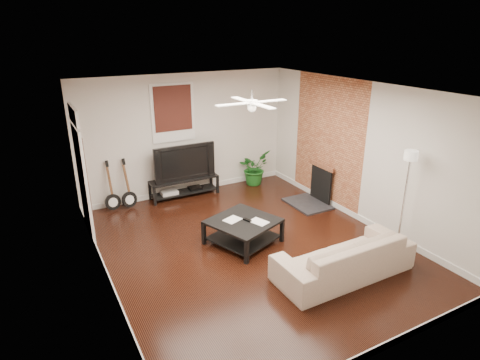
# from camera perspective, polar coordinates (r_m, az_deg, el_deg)

# --- Properties ---
(room) EXTENTS (5.01, 6.01, 2.81)m
(room) POSITION_cam_1_polar(r_m,az_deg,el_deg) (6.88, 1.58, 0.92)
(room) COLOR black
(room) RESTS_ON ground
(brick_accent) EXTENTS (0.02, 2.20, 2.80)m
(brick_accent) POSITION_cam_1_polar(r_m,az_deg,el_deg) (9.06, 12.18, 5.29)
(brick_accent) COLOR #A05333
(brick_accent) RESTS_ON floor
(fireplace) EXTENTS (0.80, 1.10, 0.92)m
(fireplace) POSITION_cam_1_polar(r_m,az_deg,el_deg) (9.17, 10.37, -0.59)
(fireplace) COLOR black
(fireplace) RESTS_ON floor
(window_back) EXTENTS (1.00, 0.06, 1.30)m
(window_back) POSITION_cam_1_polar(r_m,az_deg,el_deg) (9.24, -9.38, 9.28)
(window_back) COLOR #38170F
(window_back) RESTS_ON wall_back
(door_left) EXTENTS (0.08, 1.00, 2.50)m
(door_left) POSITION_cam_1_polar(r_m,az_deg,el_deg) (7.94, -21.24, 1.05)
(door_left) COLOR white
(door_left) RESTS_ON wall_left
(tv_stand) EXTENTS (1.60, 0.43, 0.45)m
(tv_stand) POSITION_cam_1_polar(r_m,az_deg,el_deg) (9.59, -7.82, -0.99)
(tv_stand) COLOR black
(tv_stand) RESTS_ON floor
(tv) EXTENTS (1.43, 0.19, 0.83)m
(tv) POSITION_cam_1_polar(r_m,az_deg,el_deg) (9.39, -8.05, 2.65)
(tv) COLOR black
(tv) RESTS_ON tv_stand
(coffee_table) EXTENTS (1.39, 1.39, 0.45)m
(coffee_table) POSITION_cam_1_polar(r_m,az_deg,el_deg) (7.48, 0.45, -7.22)
(coffee_table) COLOR black
(coffee_table) RESTS_ON floor
(sofa) EXTENTS (2.28, 0.90, 0.67)m
(sofa) POSITION_cam_1_polar(r_m,az_deg,el_deg) (6.73, 14.40, -10.30)
(sofa) COLOR #C4AE93
(sofa) RESTS_ON floor
(floor_lamp) EXTENTS (0.31, 0.31, 1.86)m
(floor_lamp) POSITION_cam_1_polar(r_m,az_deg,el_deg) (7.44, 22.01, -2.99)
(floor_lamp) COLOR silver
(floor_lamp) RESTS_ON floor
(potted_plant) EXTENTS (1.00, 0.96, 0.85)m
(potted_plant) POSITION_cam_1_polar(r_m,az_deg,el_deg) (10.20, 1.97, 1.73)
(potted_plant) COLOR #1B5F1D
(potted_plant) RESTS_ON floor
(guitar_left) EXTENTS (0.37, 0.28, 1.11)m
(guitar_left) POSITION_cam_1_polar(r_m,az_deg,el_deg) (9.05, -17.66, -0.91)
(guitar_left) COLOR black
(guitar_left) RESTS_ON floor
(guitar_right) EXTENTS (0.39, 0.32, 1.11)m
(guitar_right) POSITION_cam_1_polar(r_m,az_deg,el_deg) (9.08, -15.47, -0.59)
(guitar_right) COLOR black
(guitar_right) RESTS_ON floor
(ceiling_fan) EXTENTS (1.24, 1.24, 0.32)m
(ceiling_fan) POSITION_cam_1_polar(r_m,az_deg,el_deg) (6.58, 1.69, 10.82)
(ceiling_fan) COLOR white
(ceiling_fan) RESTS_ON ceiling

